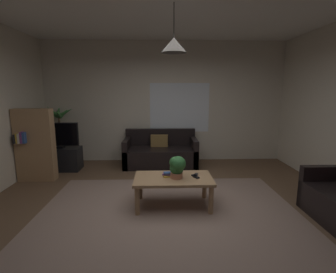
{
  "coord_description": "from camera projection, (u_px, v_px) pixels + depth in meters",
  "views": [
    {
      "loc": [
        -0.12,
        -3.48,
        1.75
      ],
      "look_at": [
        0.0,
        0.3,
        1.05
      ],
      "focal_mm": 27.2,
      "sensor_mm": 36.0,
      "label": 1
    }
  ],
  "objects": [
    {
      "name": "tv_stand",
      "position": [
        60.0,
        159.0,
        5.59
      ],
      "size": [
        0.9,
        0.44,
        0.5
      ],
      "primitive_type": "cube",
      "color": "black",
      "rests_on": "ground"
    },
    {
      "name": "bookshelf_corner",
      "position": [
        35.0,
        145.0,
        4.87
      ],
      "size": [
        0.7,
        0.31,
        1.4
      ],
      "color": "#A87F56",
      "rests_on": "ground"
    },
    {
      "name": "pendant_lamp",
      "position": [
        174.0,
        45.0,
        3.46
      ],
      "size": [
        0.35,
        0.35,
        0.65
      ],
      "color": "black"
    },
    {
      "name": "remote_on_table_0",
      "position": [
        196.0,
        175.0,
        3.86
      ],
      "size": [
        0.1,
        0.17,
        0.02
      ],
      "primitive_type": "cube",
      "rotation": [
        0.0,
        0.0,
        2.83
      ],
      "color": "black",
      "rests_on": "coffee_table"
    },
    {
      "name": "potted_palm_corner",
      "position": [
        60.0,
        137.0,
        6.02
      ],
      "size": [
        0.9,
        0.78,
        1.44
      ],
      "color": "#B77051",
      "rests_on": "ground"
    },
    {
      "name": "floor",
      "position": [
        169.0,
        211.0,
        3.74
      ],
      "size": [
        5.77,
        5.51,
        0.02
      ],
      "primitive_type": "cube",
      "color": "brown",
      "rests_on": "ground"
    },
    {
      "name": "remote_on_table_1",
      "position": [
        195.0,
        176.0,
        3.81
      ],
      "size": [
        0.11,
        0.17,
        0.02
      ],
      "primitive_type": "cube",
      "rotation": [
        0.0,
        0.0,
        0.43
      ],
      "color": "black",
      "rests_on": "coffee_table"
    },
    {
      "name": "tv",
      "position": [
        57.0,
        135.0,
        5.48
      ],
      "size": [
        0.9,
        0.16,
        0.55
      ],
      "color": "black",
      "rests_on": "tv_stand"
    },
    {
      "name": "couch_under_window",
      "position": [
        160.0,
        154.0,
        5.93
      ],
      "size": [
        1.67,
        0.82,
        0.82
      ],
      "color": "black",
      "rests_on": "ground"
    },
    {
      "name": "book_on_table_1",
      "position": [
        168.0,
        174.0,
        3.84
      ],
      "size": [
        0.17,
        0.12,
        0.02
      ],
      "primitive_type": "cube",
      "rotation": [
        0.0,
        0.0,
        -0.26
      ],
      "color": "#72387F",
      "rests_on": "coffee_table"
    },
    {
      "name": "wall_back",
      "position": [
        165.0,
        102.0,
        6.22
      ],
      "size": [
        5.89,
        0.06,
        2.89
      ],
      "primitive_type": "cube",
      "color": "beige",
      "rests_on": "ground"
    },
    {
      "name": "rug",
      "position": [
        169.0,
        217.0,
        3.54
      ],
      "size": [
        3.75,
        3.03,
        0.01
      ],
      "primitive_type": "cube",
      "color": "gray",
      "rests_on": "ground"
    },
    {
      "name": "book_on_table_2",
      "position": [
        168.0,
        173.0,
        3.84
      ],
      "size": [
        0.14,
        0.11,
        0.02
      ],
      "primitive_type": "cube",
      "rotation": [
        0.0,
        0.0,
        0.1
      ],
      "color": "#2D4C8C",
      "rests_on": "coffee_table"
    },
    {
      "name": "window_pane",
      "position": [
        180.0,
        108.0,
        6.22
      ],
      "size": [
        1.44,
        0.01,
        1.19
      ],
      "primitive_type": "cube",
      "color": "white"
    },
    {
      "name": "coffee_table",
      "position": [
        173.0,
        182.0,
        3.82
      ],
      "size": [
        1.16,
        0.66,
        0.45
      ],
      "color": "#A87F56",
      "rests_on": "ground"
    },
    {
      "name": "potted_plant_on_table",
      "position": [
        177.0,
        166.0,
        3.74
      ],
      "size": [
        0.24,
        0.24,
        0.34
      ],
      "color": "#B77051",
      "rests_on": "coffee_table"
    },
    {
      "name": "book_on_table_0",
      "position": [
        168.0,
        176.0,
        3.84
      ],
      "size": [
        0.18,
        0.15,
        0.02
      ],
      "primitive_type": "cube",
      "rotation": [
        0.0,
        0.0,
        0.18
      ],
      "color": "gold",
      "rests_on": "coffee_table"
    }
  ]
}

